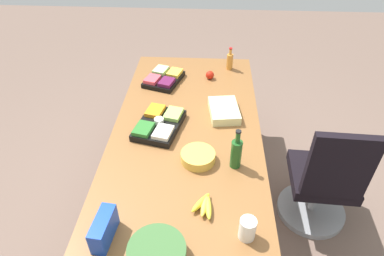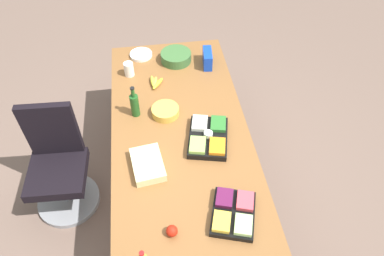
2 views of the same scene
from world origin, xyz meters
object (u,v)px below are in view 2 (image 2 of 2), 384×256
(office_chair, at_px, (60,171))
(wine_bottle, at_px, (135,104))
(conference_table, at_px, (181,139))
(banana_bunch, at_px, (155,83))
(veggie_tray, at_px, (208,137))
(sheet_cake, at_px, (148,165))
(fruit_platter, at_px, (233,213))
(apple_red, at_px, (172,231))
(mayo_jar, at_px, (129,69))
(chip_bag_blue, at_px, (207,58))
(paper_plate_stack, at_px, (141,55))
(chip_bowl, at_px, (165,111))
(salad_bowl, at_px, (176,57))

(office_chair, height_order, wine_bottle, wine_bottle)
(conference_table, xyz_separation_m, banana_bunch, (0.63, 0.16, 0.09))
(conference_table, bearing_deg, veggie_tray, -115.92)
(sheet_cake, bearing_deg, fruit_platter, -131.75)
(apple_red, height_order, wine_bottle, wine_bottle)
(conference_table, relative_size, wine_bottle, 8.57)
(office_chair, distance_m, sheet_cake, 0.96)
(sheet_cake, bearing_deg, banana_bunch, -7.73)
(mayo_jar, height_order, veggie_tray, mayo_jar)
(sheet_cake, relative_size, chip_bag_blue, 1.45)
(office_chair, bearing_deg, fruit_platter, -122.74)
(veggie_tray, bearing_deg, conference_table, 64.08)
(conference_table, relative_size, paper_plate_stack, 11.50)
(veggie_tray, distance_m, banana_bunch, 0.81)
(chip_bag_blue, xyz_separation_m, wine_bottle, (-0.59, 0.71, 0.04))
(mayo_jar, distance_m, chip_bag_blue, 0.75)
(veggie_tray, xyz_separation_m, banana_bunch, (0.73, 0.36, -0.01))
(apple_red, bearing_deg, fruit_platter, -80.01)
(paper_plate_stack, xyz_separation_m, fruit_platter, (-1.88, -0.52, 0.02))
(paper_plate_stack, bearing_deg, chip_bowl, -169.20)
(chip_bag_blue, bearing_deg, office_chair, 119.12)
(salad_bowl, bearing_deg, veggie_tray, -172.92)
(salad_bowl, distance_m, paper_plate_stack, 0.36)
(salad_bowl, xyz_separation_m, chip_bowl, (-0.73, 0.17, -0.01))
(office_chair, xyz_separation_m, paper_plate_stack, (1.03, -0.80, 0.40))
(paper_plate_stack, height_order, chip_bowl, chip_bowl)
(conference_table, relative_size, apple_red, 33.30)
(chip_bowl, relative_size, wine_bottle, 0.78)
(office_chair, bearing_deg, salad_bowl, -51.49)
(mayo_jar, relative_size, wine_bottle, 0.45)
(wine_bottle, bearing_deg, veggie_tray, -123.88)
(office_chair, relative_size, chip_bag_blue, 4.67)
(veggie_tray, distance_m, paper_plate_stack, 1.28)
(banana_bunch, bearing_deg, paper_plate_stack, 13.12)
(banana_bunch, relative_size, fruit_platter, 0.46)
(apple_red, distance_m, chip_bowl, 1.10)
(veggie_tray, relative_size, paper_plate_stack, 2.17)
(office_chair, distance_m, fruit_platter, 1.62)
(salad_bowl, xyz_separation_m, banana_bunch, (-0.33, 0.23, -0.02))
(paper_plate_stack, bearing_deg, wine_bottle, 174.21)
(office_chair, xyz_separation_m, sheet_cake, (-0.37, -0.78, 0.42))
(chip_bowl, bearing_deg, fruit_platter, -160.78)
(mayo_jar, relative_size, veggie_tray, 0.28)
(apple_red, bearing_deg, chip_bag_blue, -17.15)
(paper_plate_stack, height_order, sheet_cake, sheet_cake)
(veggie_tray, bearing_deg, chip_bag_blue, -9.54)
(banana_bunch, bearing_deg, office_chair, 122.15)
(wine_bottle, bearing_deg, paper_plate_stack, -5.79)
(sheet_cake, bearing_deg, mayo_jar, 5.27)
(mayo_jar, relative_size, salad_bowl, 0.45)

